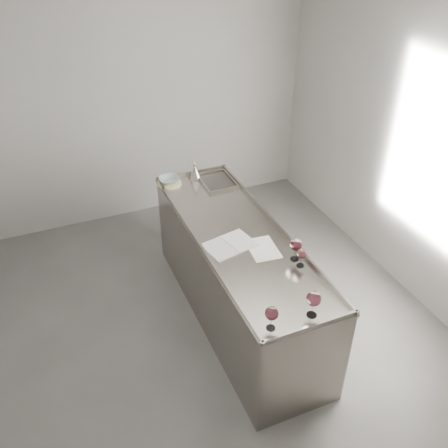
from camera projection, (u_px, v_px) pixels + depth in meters
name	position (u px, v px, depth m)	size (l,w,h in m)	color
room_shell	(194.00, 221.00, 3.62)	(4.54, 5.04, 2.84)	#4E4C49
counter	(238.00, 277.00, 4.53)	(0.77, 2.42, 0.97)	gray
wine_glass_left	(272.00, 314.00, 3.29)	(0.09, 0.09, 0.18)	white
wine_glass_middle	(314.00, 299.00, 3.39)	(0.10, 0.10, 0.21)	white
wine_glass_right	(296.00, 245.00, 3.92)	(0.10, 0.10, 0.20)	white
wine_glass_small	(301.00, 254.00, 3.86)	(0.08, 0.08, 0.16)	white
notebook	(230.00, 245.00, 4.14)	(0.45, 0.36, 0.02)	white
loose_paper_top	(263.00, 249.00, 4.11)	(0.23, 0.33, 0.00)	silver
trivet	(170.00, 183.00, 5.00)	(0.24, 0.24, 0.02)	#D2CC88
ceramic_bowl	(169.00, 180.00, 4.98)	(0.20, 0.20, 0.05)	#97ADB0
wine_funnel	(195.00, 173.00, 5.06)	(0.14, 0.14, 0.20)	#A19B8F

